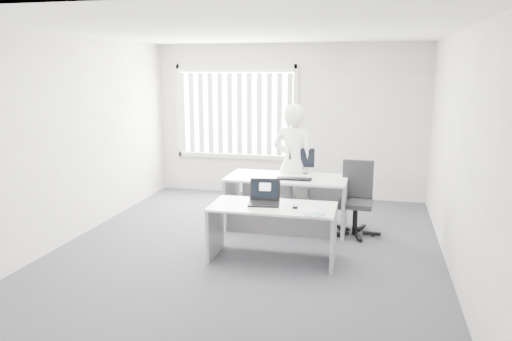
% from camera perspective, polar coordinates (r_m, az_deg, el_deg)
% --- Properties ---
extents(ground, '(6.00, 6.00, 0.00)m').
position_cam_1_polar(ground, '(6.70, -0.94, -9.05)').
color(ground, '#54535B').
rests_on(ground, ground).
extents(wall_back, '(5.00, 0.02, 2.80)m').
position_cam_1_polar(wall_back, '(9.25, 3.72, 5.65)').
color(wall_back, silver).
rests_on(wall_back, ground).
extents(wall_front, '(5.00, 0.02, 2.80)m').
position_cam_1_polar(wall_front, '(3.58, -13.21, -4.41)').
color(wall_front, silver).
rests_on(wall_front, ground).
extents(wall_left, '(0.02, 6.00, 2.80)m').
position_cam_1_polar(wall_left, '(7.37, -20.19, 3.40)').
color(wall_left, silver).
rests_on(wall_left, ground).
extents(wall_right, '(0.02, 6.00, 2.80)m').
position_cam_1_polar(wall_right, '(6.21, 21.97, 1.83)').
color(wall_right, silver).
rests_on(wall_right, ground).
extents(ceiling, '(5.00, 6.00, 0.02)m').
position_cam_1_polar(ceiling, '(6.28, -1.03, 15.60)').
color(ceiling, white).
rests_on(ceiling, wall_back).
extents(window, '(2.32, 0.06, 1.76)m').
position_cam_1_polar(window, '(9.42, -2.35, 6.69)').
color(window, silver).
rests_on(window, wall_back).
extents(blinds, '(2.20, 0.10, 1.50)m').
position_cam_1_polar(blinds, '(9.36, -2.45, 6.47)').
color(blinds, white).
rests_on(blinds, wall_back).
extents(desk_near, '(1.55, 0.75, 0.70)m').
position_cam_1_polar(desk_near, '(6.22, 1.93, -5.78)').
color(desk_near, silver).
rests_on(desk_near, ground).
extents(desk_far, '(1.75, 0.83, 0.80)m').
position_cam_1_polar(desk_far, '(7.38, 3.54, -2.41)').
color(desk_far, silver).
rests_on(desk_far, ground).
extents(office_chair, '(0.62, 0.62, 1.06)m').
position_cam_1_polar(office_chair, '(7.36, 11.32, -4.64)').
color(office_chair, black).
rests_on(office_chair, ground).
extents(person, '(0.76, 0.58, 1.85)m').
position_cam_1_polar(person, '(7.65, 4.32, 0.77)').
color(person, white).
rests_on(person, ground).
extents(laptop, '(0.42, 0.39, 0.30)m').
position_cam_1_polar(laptop, '(6.16, 0.90, -2.61)').
color(laptop, black).
rests_on(laptop, desk_near).
extents(paper_sheet, '(0.29, 0.21, 0.00)m').
position_cam_1_polar(paper_sheet, '(6.01, 5.65, -4.48)').
color(paper_sheet, white).
rests_on(paper_sheet, desk_near).
extents(mouse, '(0.07, 0.11, 0.04)m').
position_cam_1_polar(mouse, '(6.07, 4.49, -4.10)').
color(mouse, silver).
rests_on(mouse, paper_sheet).
extents(booklet, '(0.24, 0.26, 0.01)m').
position_cam_1_polar(booklet, '(5.82, 6.80, -5.01)').
color(booklet, white).
rests_on(booklet, desk_near).
extents(keyboard, '(0.50, 0.17, 0.02)m').
position_cam_1_polar(keyboard, '(7.15, 4.37, -0.97)').
color(keyboard, black).
rests_on(keyboard, desk_far).
extents(monitor, '(0.39, 0.15, 0.38)m').
position_cam_1_polar(monitor, '(7.56, 5.25, 1.11)').
color(monitor, black).
rests_on(monitor, desk_far).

